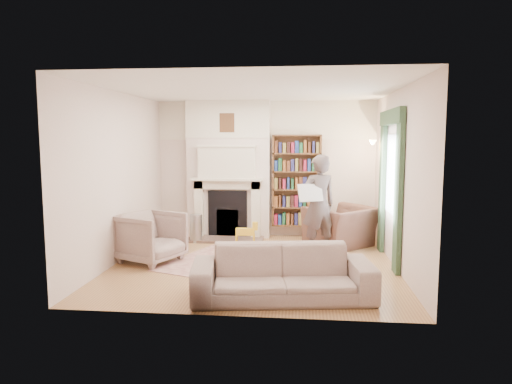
# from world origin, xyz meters

# --- Properties ---
(floor) EXTENTS (4.50, 4.50, 0.00)m
(floor) POSITION_xyz_m (0.00, 0.00, 0.00)
(floor) COLOR #92603A
(floor) RESTS_ON ground
(ceiling) EXTENTS (4.50, 4.50, 0.00)m
(ceiling) POSITION_xyz_m (0.00, 0.00, 2.80)
(ceiling) COLOR white
(ceiling) RESTS_ON wall_back
(wall_back) EXTENTS (4.50, 0.00, 4.50)m
(wall_back) POSITION_xyz_m (0.00, 2.25, 1.40)
(wall_back) COLOR white
(wall_back) RESTS_ON floor
(wall_front) EXTENTS (4.50, 0.00, 4.50)m
(wall_front) POSITION_xyz_m (0.00, -2.25, 1.40)
(wall_front) COLOR white
(wall_front) RESTS_ON floor
(wall_left) EXTENTS (0.00, 4.50, 4.50)m
(wall_left) POSITION_xyz_m (-2.25, 0.00, 1.40)
(wall_left) COLOR white
(wall_left) RESTS_ON floor
(wall_right) EXTENTS (0.00, 4.50, 4.50)m
(wall_right) POSITION_xyz_m (2.25, 0.00, 1.40)
(wall_right) COLOR white
(wall_right) RESTS_ON floor
(fireplace) EXTENTS (1.70, 0.58, 2.80)m
(fireplace) POSITION_xyz_m (-0.75, 2.05, 1.39)
(fireplace) COLOR white
(fireplace) RESTS_ON floor
(bookcase) EXTENTS (1.00, 0.24, 1.85)m
(bookcase) POSITION_xyz_m (0.65, 2.12, 1.18)
(bookcase) COLOR brown
(bookcase) RESTS_ON floor
(window) EXTENTS (0.02, 0.90, 1.30)m
(window) POSITION_xyz_m (2.23, 0.40, 1.45)
(window) COLOR silver
(window) RESTS_ON wall_right
(curtain_left) EXTENTS (0.07, 0.32, 2.40)m
(curtain_left) POSITION_xyz_m (2.20, -0.30, 1.20)
(curtain_left) COLOR #2A412B
(curtain_left) RESTS_ON floor
(curtain_right) EXTENTS (0.07, 0.32, 2.40)m
(curtain_right) POSITION_xyz_m (2.20, 1.10, 1.20)
(curtain_right) COLOR #2A412B
(curtain_right) RESTS_ON floor
(pelmet) EXTENTS (0.09, 1.70, 0.24)m
(pelmet) POSITION_xyz_m (2.19, 0.40, 2.38)
(pelmet) COLOR #2A412B
(pelmet) RESTS_ON wall_right
(wall_sconce) EXTENTS (0.20, 0.24, 0.24)m
(wall_sconce) POSITION_xyz_m (2.03, 1.50, 1.90)
(wall_sconce) COLOR gold
(wall_sconce) RESTS_ON wall_right
(rug) EXTENTS (3.06, 2.72, 0.01)m
(rug) POSITION_xyz_m (-0.07, -0.13, 0.01)
(rug) COLOR beige
(rug) RESTS_ON floor
(armchair_reading) EXTENTS (1.54, 1.53, 0.75)m
(armchair_reading) POSITION_xyz_m (1.51, 1.35, 0.38)
(armchair_reading) COLOR #50332B
(armchair_reading) RESTS_ON floor
(armchair_left) EXTENTS (1.19, 1.18, 0.83)m
(armchair_left) POSITION_xyz_m (-1.71, -0.07, 0.41)
(armchair_left) COLOR #BFB49E
(armchair_left) RESTS_ON floor
(sofa) EXTENTS (2.38, 1.20, 0.67)m
(sofa) POSITION_xyz_m (0.53, -1.60, 0.33)
(sofa) COLOR #B6AD96
(sofa) RESTS_ON floor
(man_reading) EXTENTS (0.76, 0.65, 1.76)m
(man_reading) POSITION_xyz_m (1.06, 0.75, 0.88)
(man_reading) COLOR #4F423F
(man_reading) RESTS_ON floor
(newspaper) EXTENTS (0.46, 0.30, 0.30)m
(newspaper) POSITION_xyz_m (0.91, 0.55, 1.11)
(newspaper) COLOR beige
(newspaper) RESTS_ON man_reading
(coffee_table) EXTENTS (0.76, 0.56, 0.45)m
(coffee_table) POSITION_xyz_m (1.06, -1.15, 0.23)
(coffee_table) COLOR #311D11
(coffee_table) RESTS_ON floor
(paraffin_heater) EXTENTS (0.28, 0.28, 0.55)m
(paraffin_heater) POSITION_xyz_m (-1.31, 1.44, 0.28)
(paraffin_heater) COLOR #9FA1A6
(paraffin_heater) RESTS_ON floor
(rocking_horse) EXTENTS (0.56, 0.24, 0.48)m
(rocking_horse) POSITION_xyz_m (-0.29, 1.10, 0.24)
(rocking_horse) COLOR yellow
(rocking_horse) RESTS_ON rug
(board_game) EXTENTS (0.46, 0.46, 0.03)m
(board_game) POSITION_xyz_m (-0.31, -0.35, 0.03)
(board_game) COLOR #CDC948
(board_game) RESTS_ON rug
(game_box_lid) EXTENTS (0.37, 0.31, 0.05)m
(game_box_lid) POSITION_xyz_m (-0.52, 0.33, 0.04)
(game_box_lid) COLOR red
(game_box_lid) RESTS_ON rug
(comic_annuals) EXTENTS (0.41, 0.26, 0.02)m
(comic_annuals) POSITION_xyz_m (0.43, -0.42, 0.02)
(comic_annuals) COLOR red
(comic_annuals) RESTS_ON rug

